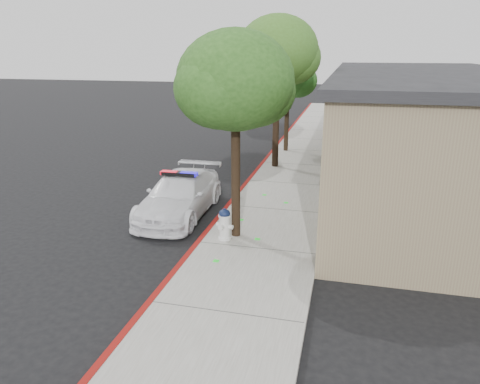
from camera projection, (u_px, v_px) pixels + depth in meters
name	position (u px, v px, depth m)	size (l,w,h in m)	color
ground	(196.00, 247.00, 11.80)	(120.00, 120.00, 0.00)	black
sidewalk	(274.00, 211.00, 14.19)	(3.20, 60.00, 0.15)	gray
red_curb	(228.00, 207.00, 14.53)	(0.14, 60.00, 0.16)	maroon
clapboard_building	(425.00, 124.00, 17.95)	(7.30, 20.89, 4.24)	#827655
police_car	(180.00, 195.00, 13.92)	(1.86, 4.45, 1.41)	white
fire_hydrant	(225.00, 224.00, 11.79)	(0.50, 0.43, 0.86)	silver
street_tree_near	(236.00, 85.00, 10.95)	(2.93, 3.02, 5.37)	black
street_tree_mid	(278.00, 53.00, 17.99)	(3.41, 3.28, 6.23)	black
street_tree_far	(288.00, 78.00, 21.31)	(2.71, 2.51, 4.74)	black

